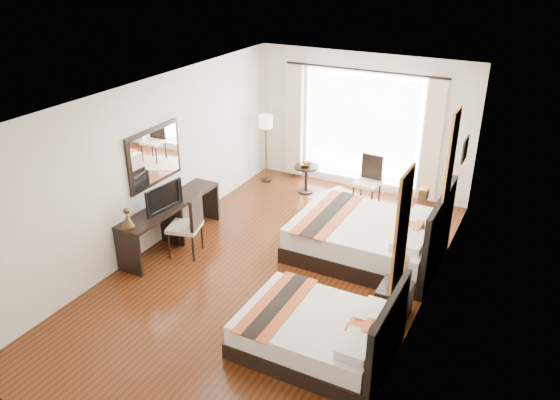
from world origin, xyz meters
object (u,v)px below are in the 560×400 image
at_px(nightstand, 394,302).
at_px(floor_lamp, 266,126).
at_px(vase, 393,288).
at_px(fruit_bowl, 306,165).
at_px(bed_far, 370,238).
at_px(television, 161,196).
at_px(table_lamp, 400,265).
at_px(desk_chair, 187,236).
at_px(side_table, 306,179).
at_px(console_desk, 172,223).
at_px(window_chair, 367,191).
at_px(bed_near, 320,332).

relative_size(nightstand, floor_lamp, 0.35).
bearing_deg(vase, fruit_bowl, 130.26).
height_order(bed_far, television, bed_far).
height_order(table_lamp, desk_chair, desk_chair).
height_order(television, side_table, television).
distance_m(desk_chair, fruit_bowl, 3.21).
height_order(console_desk, desk_chair, desk_chair).
distance_m(desk_chair, window_chair, 3.73).
distance_m(bed_far, vase, 1.77).
relative_size(table_lamp, fruit_bowl, 1.60).
bearing_deg(vase, desk_chair, 176.16).
relative_size(bed_near, vase, 13.53).
height_order(table_lamp, side_table, table_lamp).
xyz_separation_m(table_lamp, television, (-3.93, -0.13, 0.22)).
height_order(desk_chair, floor_lamp, floor_lamp).
distance_m(vase, side_table, 4.43).
xyz_separation_m(nightstand, floor_lamp, (-3.85, 3.37, 0.98)).
xyz_separation_m(bed_far, fruit_bowl, (-2.02, 1.81, 0.27)).
bearing_deg(fruit_bowl, table_lamp, -47.11).
bearing_deg(desk_chair, vase, 160.95).
height_order(console_desk, side_table, console_desk).
xyz_separation_m(nightstand, side_table, (-2.83, 3.23, 0.04)).
distance_m(television, floor_lamp, 3.36).
distance_m(console_desk, side_table, 3.18).
distance_m(nightstand, console_desk, 3.97).
relative_size(side_table, window_chair, 0.58).
bearing_deg(fruit_bowl, desk_chair, -102.29).
bearing_deg(vase, side_table, 129.96).
height_order(television, fruit_bowl, television).
xyz_separation_m(console_desk, desk_chair, (0.43, -0.17, -0.05)).
bearing_deg(bed_far, desk_chair, -154.06).
bearing_deg(window_chair, floor_lamp, -89.15).
height_order(vase, desk_chair, desk_chair).
relative_size(nightstand, fruit_bowl, 2.18).
xyz_separation_m(console_desk, window_chair, (2.43, 2.98, -0.08)).
relative_size(nightstand, side_table, 0.88).
bearing_deg(bed_near, bed_far, 94.89).
xyz_separation_m(television, floor_lamp, (0.09, 3.34, 0.25)).
distance_m(vase, floor_lamp, 5.26).
distance_m(nightstand, desk_chair, 3.52).
height_order(television, desk_chair, television).
distance_m(nightstand, table_lamp, 0.53).
distance_m(table_lamp, console_desk, 3.97).
height_order(table_lamp, vase, table_lamp).
relative_size(bed_far, window_chair, 2.36).
bearing_deg(vase, nightstand, 91.27).
distance_m(bed_far, desk_chair, 3.00).
bearing_deg(fruit_bowl, nightstand, -48.41).
xyz_separation_m(nightstand, window_chair, (-1.52, 3.23, 0.06)).
bearing_deg(nightstand, desk_chair, 178.72).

